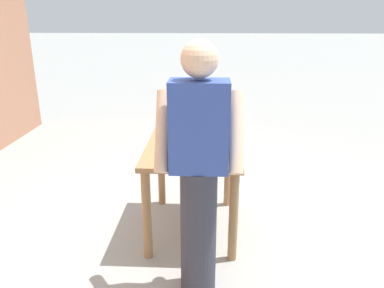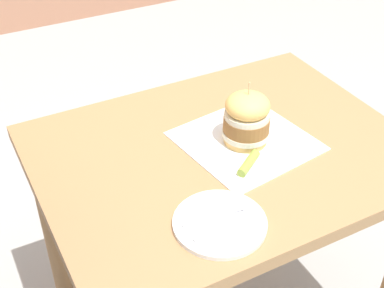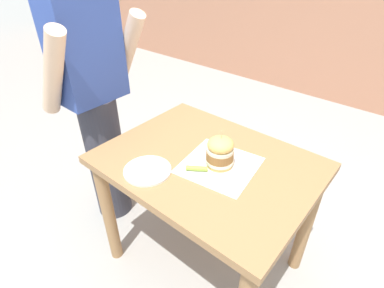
{
  "view_description": "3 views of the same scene",
  "coord_description": "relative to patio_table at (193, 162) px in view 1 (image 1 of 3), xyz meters",
  "views": [
    {
      "loc": [
        -0.13,
        2.96,
        1.81
      ],
      "look_at": [
        0.0,
        0.1,
        0.83
      ],
      "focal_mm": 35.0,
      "sensor_mm": 36.0,
      "label": 1
    },
    {
      "loc": [
        -1.0,
        0.63,
        1.67
      ],
      "look_at": [
        0.0,
        0.1,
        0.83
      ],
      "focal_mm": 50.0,
      "sensor_mm": 36.0,
      "label": 2
    },
    {
      "loc": [
        -0.94,
        -0.69,
        1.66
      ],
      "look_at": [
        0.0,
        0.1,
        0.83
      ],
      "focal_mm": 28.0,
      "sensor_mm": 36.0,
      "label": 3
    }
  ],
  "objects": [
    {
      "name": "serving_paper",
      "position": [
        -0.0,
        -0.07,
        0.14
      ],
      "size": [
        0.38,
        0.38,
        0.0
      ],
      "primitive_type": "cube",
      "rotation": [
        0.0,
        0.0,
        0.14
      ],
      "color": "white",
      "rests_on": "patio_table"
    },
    {
      "name": "patio_table",
      "position": [
        0.0,
        0.0,
        0.0
      ],
      "size": [
        0.78,
        1.02,
        0.78
      ],
      "color": "#9E7247",
      "rests_on": "ground"
    },
    {
      "name": "diner_across_table",
      "position": [
        -0.07,
        0.78,
        0.25
      ],
      "size": [
        0.55,
        0.35,
        1.69
      ],
      "color": "#33333D",
      "rests_on": "ground"
    },
    {
      "name": "ground_plane",
      "position": [
        0.0,
        0.0,
        -0.64
      ],
      "size": [
        80.0,
        80.0,
        0.0
      ],
      "primitive_type": "plane",
      "color": "#9E9E99"
    },
    {
      "name": "sandwich",
      "position": [
        0.0,
        -0.07,
        0.22
      ],
      "size": [
        0.13,
        0.13,
        0.19
      ],
      "color": "#E5B25B",
      "rests_on": "serving_paper"
    },
    {
      "name": "pickle_spear",
      "position": [
        -0.1,
        -0.01,
        0.16
      ],
      "size": [
        0.08,
        0.09,
        0.02
      ],
      "primitive_type": "cylinder",
      "rotation": [
        0.0,
        1.57,
        2.17
      ],
      "color": "#8EA83D",
      "rests_on": "serving_paper"
    },
    {
      "name": "side_plate_with_forks",
      "position": [
        -0.25,
        0.16,
        0.15
      ],
      "size": [
        0.22,
        0.22,
        0.02
      ],
      "color": "white",
      "rests_on": "patio_table"
    }
  ]
}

